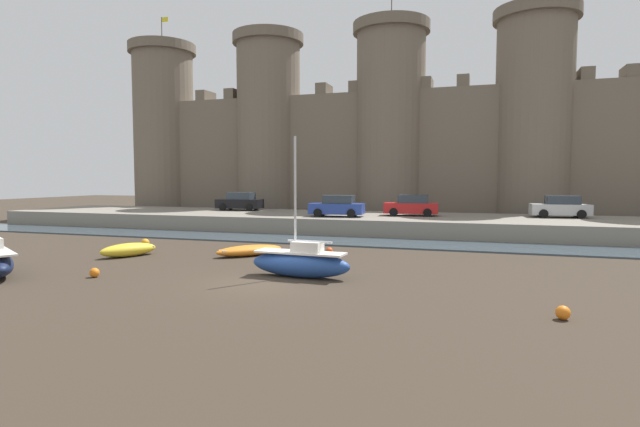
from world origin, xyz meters
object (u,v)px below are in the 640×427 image
(sailboat_near_channel_left, at_px, (301,262))
(mooring_buoy_near_shore, at_px, (563,313))
(mooring_buoy_off_centre, at_px, (329,251))
(car_quay_centre_east, at_px, (412,206))
(mooring_buoy_mid_mud, at_px, (95,273))
(rowboat_midflat_right, at_px, (250,250))
(mooring_buoy_near_channel, at_px, (145,243))
(car_quay_west, at_px, (240,202))
(rowboat_near_channel_right, at_px, (129,250))
(car_quay_centre_west, at_px, (337,206))
(car_quay_east, at_px, (561,207))

(sailboat_near_channel_left, distance_m, mooring_buoy_near_shore, 10.21)
(mooring_buoy_off_centre, bearing_deg, car_quay_centre_east, 78.08)
(mooring_buoy_mid_mud, bearing_deg, rowboat_midflat_right, 63.44)
(mooring_buoy_near_channel, bearing_deg, car_quay_west, 95.17)
(mooring_buoy_mid_mud, bearing_deg, rowboat_near_channel_right, 114.90)
(rowboat_midflat_right, distance_m, car_quay_centre_west, 12.45)
(mooring_buoy_near_channel, xyz_separation_m, car_quay_west, (-1.39, 15.35, 1.77))
(sailboat_near_channel_left, relative_size, car_quay_centre_east, 1.41)
(car_quay_centre_east, bearing_deg, rowboat_midflat_right, -114.58)
(mooring_buoy_off_centre, bearing_deg, car_quay_centre_west, 103.57)
(mooring_buoy_mid_mud, height_order, car_quay_west, car_quay_west)
(car_quay_west, xyz_separation_m, car_quay_centre_east, (15.66, -1.78, 0.00))
(rowboat_midflat_right, distance_m, car_quay_centre_east, 16.30)
(rowboat_near_channel_right, relative_size, car_quay_centre_east, 0.76)
(rowboat_midflat_right, distance_m, mooring_buoy_near_shore, 16.37)
(sailboat_near_channel_left, distance_m, mooring_buoy_mid_mud, 8.70)
(rowboat_near_channel_right, height_order, car_quay_centre_east, car_quay_centre_east)
(rowboat_near_channel_right, relative_size, car_quay_east, 0.76)
(mooring_buoy_near_channel, bearing_deg, sailboat_near_channel_left, -25.55)
(sailboat_near_channel_left, relative_size, mooring_buoy_near_channel, 11.84)
(mooring_buoy_near_channel, relative_size, car_quay_centre_east, 0.12)
(car_quay_centre_east, bearing_deg, mooring_buoy_mid_mud, -115.24)
(rowboat_midflat_right, relative_size, mooring_buoy_near_channel, 7.19)
(sailboat_near_channel_left, relative_size, mooring_buoy_off_centre, 14.97)
(sailboat_near_channel_left, xyz_separation_m, car_quay_centre_east, (2.13, 19.38, 1.38))
(car_quay_centre_east, bearing_deg, rowboat_near_channel_right, -127.01)
(rowboat_midflat_right, xyz_separation_m, car_quay_centre_east, (6.74, 14.74, 1.72))
(rowboat_near_channel_right, distance_m, rowboat_midflat_right, 6.42)
(car_quay_east, bearing_deg, mooring_buoy_near_shore, -97.70)
(sailboat_near_channel_left, height_order, mooring_buoy_off_centre, sailboat_near_channel_left)
(car_quay_centre_west, height_order, car_quay_west, same)
(rowboat_midflat_right, distance_m, mooring_buoy_mid_mud, 8.18)
(mooring_buoy_near_shore, relative_size, car_quay_centre_east, 0.10)
(rowboat_midflat_right, bearing_deg, car_quay_centre_east, 65.42)
(mooring_buoy_near_shore, height_order, car_quay_centre_west, car_quay_centre_west)
(mooring_buoy_near_shore, xyz_separation_m, mooring_buoy_off_centre, (-10.18, 9.90, -0.01))
(sailboat_near_channel_left, xyz_separation_m, mooring_buoy_mid_mud, (-8.27, -2.68, -0.44))
(rowboat_midflat_right, bearing_deg, car_quay_centre_west, 83.31)
(mooring_buoy_near_channel, distance_m, mooring_buoy_mid_mud, 9.33)
(rowboat_near_channel_right, distance_m, mooring_buoy_mid_mud, 5.64)
(mooring_buoy_near_channel, relative_size, mooring_buoy_near_shore, 1.18)
(sailboat_near_channel_left, bearing_deg, mooring_buoy_near_channel, 154.45)
(sailboat_near_channel_left, distance_m, car_quay_east, 24.73)
(mooring_buoy_off_centre, xyz_separation_m, car_quay_centre_east, (2.75, 13.05, 1.82))
(rowboat_near_channel_right, bearing_deg, mooring_buoy_near_shore, -16.57)
(mooring_buoy_off_centre, height_order, car_quay_east, car_quay_east)
(mooring_buoy_near_shore, distance_m, mooring_buoy_off_centre, 14.20)
(rowboat_midflat_right, relative_size, car_quay_centre_west, 0.86)
(car_quay_centre_west, bearing_deg, car_quay_east, 14.58)
(mooring_buoy_off_centre, height_order, car_quay_west, car_quay_west)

